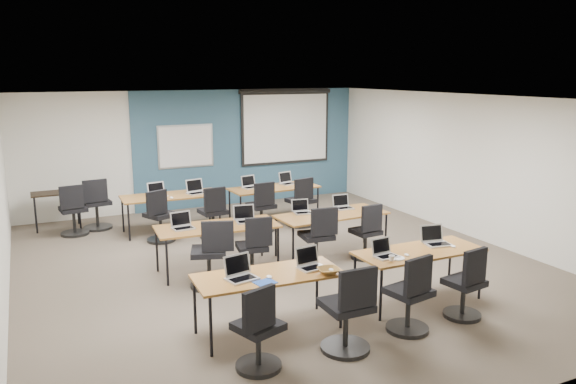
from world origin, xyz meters
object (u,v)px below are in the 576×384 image
laptop_7 (343,205)px  task_chair_8 (160,220)px  laptop_2 (385,252)px  task_chair_4 (211,259)px  projector_screen (286,123)px  laptop_9 (196,190)px  spare_chair_b (73,214)px  task_chair_7 (367,236)px  laptop_10 (250,185)px  laptop_0 (240,273)px  laptop_4 (182,224)px  training_table_front_right (419,254)px  training_table_front_left (269,278)px  training_table_back_right (274,189)px  laptop_8 (157,193)px  training_table_mid_left (217,228)px  utility_table (56,197)px  laptop_3 (436,240)px  training_table_back_left (171,197)px  laptop_1 (310,263)px  task_chair_2 (411,300)px  task_chair_3 (466,289)px  laptop_5 (246,218)px  task_chair_11 (302,206)px  task_chair_5 (254,252)px  task_chair_0 (259,335)px  task_chair_6 (318,242)px  spare_chair_a (97,208)px  training_table_mid_right (332,216)px  task_chair_1 (349,316)px  whiteboard (186,146)px  task_chair_10 (262,211)px  laptop_6 (302,210)px  laptop_11 (287,181)px

laptop_7 → task_chair_8: task_chair_8 is taller
laptop_2 → task_chair_4: bearing=131.8°
projector_screen → laptop_9: size_ratio=6.67×
spare_chair_b → task_chair_7: bearing=-46.5°
task_chair_4 → laptop_10: size_ratio=3.18×
laptop_10 → laptop_0: bearing=-124.7°
laptop_4 → training_table_front_right: bearing=-49.2°
training_table_front_left → training_table_back_right: bearing=68.0°
laptop_8 → task_chair_8: (-0.12, -0.68, -0.38)m
projector_screen → laptop_7: bearing=-101.1°
laptop_8 → task_chair_8: 0.79m
laptop_0 → laptop_4: size_ratio=1.08×
training_table_mid_left → laptop_7: 2.39m
training_table_back_right → utility_table: bearing=159.7°
laptop_3 → laptop_10: bearing=110.0°
training_table_back_left → laptop_1: size_ratio=5.82×
task_chair_2 → training_table_back_left: bearing=94.1°
task_chair_3 → laptop_5: (-1.78, 3.12, 0.40)m
task_chair_8 → task_chair_11: 2.87m
task_chair_5 → training_table_back_right: bearing=70.9°
training_table_front_right → laptop_7: 2.54m
projector_screen → task_chair_0: 8.40m
laptop_3 → spare_chair_b: spare_chair_b is taller
task_chair_3 → laptop_9: (-1.90, 5.57, 0.40)m
training_table_front_left → training_table_mid_left: same height
task_chair_6 → spare_chair_b: size_ratio=1.01×
task_chair_6 → laptop_8: 3.69m
task_chair_2 → laptop_7: 3.42m
laptop_1 → spare_chair_a: size_ratio=0.31×
training_table_mid_right → task_chair_1: size_ratio=1.83×
laptop_7 → task_chair_7: size_ratio=0.32×
task_chair_8 → spare_chair_b: size_ratio=1.00×
laptop_1 → laptop_10: (1.13, 4.88, 0.00)m
laptop_1 → task_chair_8: 4.35m
whiteboard → task_chair_2: size_ratio=1.28×
laptop_0 → task_chair_10: (1.99, 4.06, -0.38)m
laptop_6 → training_table_mid_right: bearing=-20.1°
task_chair_6 → task_chair_10: size_ratio=1.01×
task_chair_1 → task_chair_8: 5.18m
training_table_back_right → spare_chair_a: 3.60m
laptop_6 → laptop_11: 2.57m
training_table_mid_right → task_chair_10: bearing=102.4°
laptop_4 → laptop_8: 2.49m
laptop_2 → laptop_3: size_ratio=0.87×
laptop_6 → task_chair_11: 1.82m
task_chair_7 → laptop_10: (-0.88, 3.10, 0.39)m
projector_screen → spare_chair_a: size_ratio=2.29×
laptop_4 → laptop_6: size_ratio=1.09×
training_table_back_right → laptop_5: 2.81m
task_chair_1 → task_chair_6: (1.03, 2.61, -0.01)m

